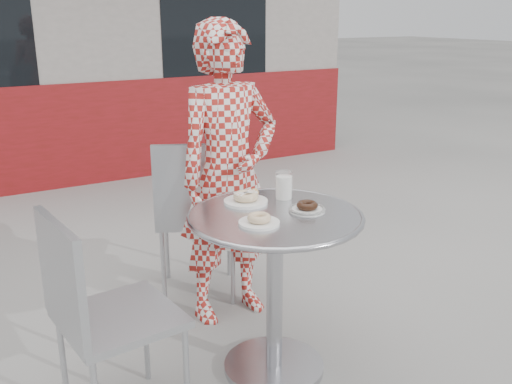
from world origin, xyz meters
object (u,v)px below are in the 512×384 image
plate_near (259,220)px  plate_checker (307,208)px  milk_cup (284,186)px  plate_far (246,198)px  bistro_table (275,254)px  chair_left (120,359)px  seated_person (229,175)px  chair_far (198,246)px

plate_near → plate_checker: size_ratio=1.05×
milk_cup → plate_far: bearing=170.1°
milk_cup → bistro_table: bearing=-131.8°
bistro_table → milk_cup: (0.15, 0.17, 0.25)m
bistro_table → plate_checker: plate_checker is taller
plate_far → milk_cup: size_ratio=1.54×
milk_cup → plate_checker: bearing=-91.6°
bistro_table → chair_left: (-0.73, 0.02, -0.31)m
seated_person → plate_near: size_ratio=9.29×
chair_left → bistro_table: bearing=-97.8°
seated_person → plate_checker: 0.64m
plate_checker → plate_near: bearing=-172.1°
bistro_table → milk_cup: bearing=48.2°
seated_person → milk_cup: (0.07, -0.44, 0.04)m
chair_far → plate_near: 1.11m
plate_far → plate_near: 0.29m
chair_left → plate_far: bearing=-81.7°
seated_person → plate_checker: seated_person is taller
bistro_table → chair_left: 0.79m
chair_left → seated_person: size_ratio=0.57×
chair_left → plate_near: chair_left is taller
chair_far → plate_far: (-0.06, -0.71, 0.51)m
bistro_table → chair_far: 0.96m
chair_left → plate_checker: (0.87, -0.05, 0.52)m
seated_person → plate_near: seated_person is taller
chair_far → plate_near: (-0.15, -0.98, 0.51)m
chair_far → plate_far: size_ratio=4.75×
milk_cup → plate_near: bearing=-138.8°
plate_far → bistro_table: bearing=-79.7°
bistro_table → plate_checker: (0.14, -0.04, 0.21)m
chair_far → milk_cup: (0.13, -0.74, 0.55)m
chair_far → plate_near: chair_far is taller
plate_checker → plate_far: bearing=127.4°
chair_far → plate_checker: chair_far is taller
seated_person → plate_near: 0.71m
bistro_table → plate_near: (-0.13, -0.07, 0.21)m
chair_left → seated_person: 1.13m
plate_far → milk_cup: milk_cup is taller
plate_far → chair_left: bearing=-165.3°
chair_far → chair_left: (-0.75, -0.89, -0.01)m
chair_far → plate_checker: (0.12, -0.94, 0.50)m
chair_far → milk_cup: size_ratio=7.33×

